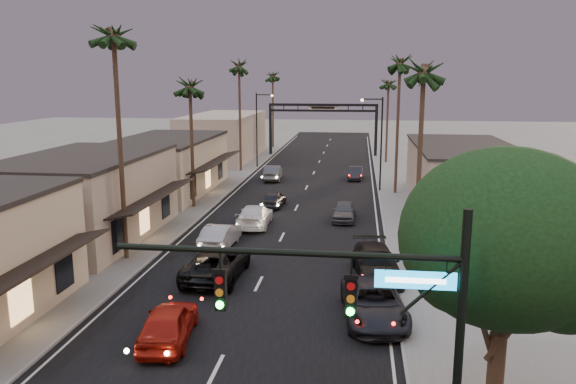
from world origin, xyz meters
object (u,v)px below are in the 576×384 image
(arch, at_px, (323,116))
(palm_rc, at_px, (389,80))
(corner_tree, at_px, (509,245))
(palm_rb, at_px, (400,59))
(palm_lc, at_px, (190,81))
(streetlight_left, at_px, (259,124))
(oncoming_pickup, at_px, (217,263))
(oncoming_silver, at_px, (220,236))
(palm_ra, at_px, (424,65))
(palm_lb, at_px, (113,29))
(curbside_black, at_px, (376,263))
(palm_ld, at_px, (239,63))
(palm_far, at_px, (273,74))
(traffic_signal, at_px, (379,317))
(oncoming_red, at_px, (168,323))
(streetlight_right, at_px, (378,136))
(curbside_near, at_px, (374,302))

(arch, height_order, palm_rc, palm_rc)
(corner_tree, height_order, palm_rb, palm_rb)
(palm_lc, bearing_deg, streetlight_left, 85.63)
(palm_rc, bearing_deg, corner_tree, -89.11)
(streetlight_left, distance_m, oncoming_pickup, 38.82)
(palm_rc, distance_m, oncoming_silver, 41.82)
(arch, distance_m, palm_lc, 35.41)
(corner_tree, bearing_deg, palm_ra, 93.03)
(palm_lb, relative_size, curbside_black, 2.68)
(corner_tree, distance_m, palm_rb, 37.12)
(oncoming_silver, bearing_deg, palm_rc, -104.72)
(palm_ld, bearing_deg, curbside_black, -66.61)
(palm_lc, height_order, palm_far, palm_far)
(palm_lb, xyz_separation_m, palm_rb, (17.20, 22.00, -0.97))
(palm_lc, xyz_separation_m, palm_far, (0.30, 42.00, 0.97))
(traffic_signal, xyz_separation_m, oncoming_silver, (-9.31, 21.20, -4.31))
(streetlight_left, distance_m, palm_ld, 7.88)
(streetlight_left, bearing_deg, corner_tree, -72.03)
(corner_tree, relative_size, arch, 0.58)
(palm_rb, xyz_separation_m, oncoming_red, (-11.12, -31.98, -11.61))
(streetlight_right, xyz_separation_m, palm_rb, (1.68, -1.00, 7.09))
(palm_rb, relative_size, oncoming_pickup, 2.34)
(palm_lc, relative_size, palm_rb, 0.86)
(traffic_signal, relative_size, palm_lb, 0.56)
(arch, height_order, palm_lb, palm_lb)
(oncoming_silver, bearing_deg, palm_far, -82.18)
(traffic_signal, height_order, palm_lb, palm_lb)
(arch, distance_m, streetlight_right, 25.94)
(palm_rb, bearing_deg, streetlight_right, 149.24)
(palm_ra, distance_m, curbside_black, 11.35)
(corner_tree, xyz_separation_m, streetlight_left, (-16.40, 50.55, -0.65))
(traffic_signal, height_order, curbside_black, traffic_signal)
(oncoming_silver, bearing_deg, curbside_black, 158.57)
(palm_ra, height_order, palm_far, same)
(streetlight_right, xyz_separation_m, streetlight_left, (-13.84, 13.00, 0.00))
(palm_ld, height_order, palm_rc, palm_ld)
(palm_lc, xyz_separation_m, oncoming_silver, (4.98, -10.80, -9.70))
(corner_tree, xyz_separation_m, palm_far, (-17.78, 70.55, 5.46))
(palm_rc, distance_m, curbside_black, 44.34)
(palm_lb, bearing_deg, corner_tree, -38.83)
(arch, bearing_deg, palm_rb, -71.70)
(streetlight_left, distance_m, palm_ra, 37.87)
(palm_rb, bearing_deg, palm_rc, 90.00)
(curbside_near, bearing_deg, palm_ra, 66.85)
(oncoming_red, bearing_deg, palm_ra, -139.44)
(palm_rc, bearing_deg, palm_ld, -152.38)
(palm_lb, distance_m, oncoming_pickup, 14.17)
(palm_lb, bearing_deg, streetlight_right, 55.99)
(palm_rb, bearing_deg, curbside_black, -95.90)
(palm_ra, bearing_deg, oncoming_red, -132.87)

